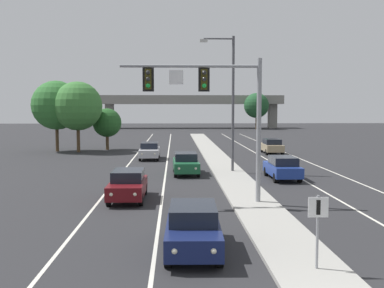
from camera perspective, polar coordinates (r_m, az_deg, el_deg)
median_island at (r=27.80m, az=6.18°, el=-5.47°), size 2.40×110.00×0.15m
lane_stripe_oncoming_center at (r=34.44m, az=-3.31°, el=-3.62°), size 0.14×100.00×0.01m
lane_stripe_receding_center at (r=35.52m, az=12.06°, el=-3.46°), size 0.14×100.00×0.01m
edge_stripe_left at (r=34.66m, az=-8.78°, el=-3.61°), size 0.14×100.00×0.01m
edge_stripe_right at (r=36.47m, az=17.11°, el=-3.35°), size 0.14×100.00×0.01m
overhead_signal_mast at (r=22.87m, az=2.85°, el=5.59°), size 7.02×0.44×7.20m
median_sign_post at (r=14.15m, az=15.39°, el=-9.23°), size 0.60×0.10×2.20m
street_lamp_median at (r=34.29m, az=4.76°, el=6.04°), size 2.58×0.28×10.00m
car_oncoming_navy at (r=15.88m, az=0.13°, el=-10.39°), size 1.92×4.51×1.58m
car_oncoming_darkred at (r=24.66m, az=-7.99°, el=-5.02°), size 1.84×4.48×1.58m
car_oncoming_green at (r=33.66m, az=-0.78°, el=-2.40°), size 1.91×4.50×1.58m
car_oncoming_silver at (r=43.52m, az=-5.30°, el=-0.82°), size 1.82×4.47×1.58m
car_receding_blue at (r=31.91m, az=11.20°, el=-2.87°), size 1.84×4.48×1.58m
car_receding_tan at (r=49.24m, az=9.89°, el=-0.24°), size 1.83×4.47×1.58m
overpass_bridge at (r=107.74m, az=-0.05°, el=5.07°), size 42.40×6.40×7.65m
tree_far_left_a at (r=53.73m, az=-10.53°, el=2.61°), size 3.31×3.31×4.80m
tree_far_right_a at (r=103.47m, az=8.03°, el=4.77°), size 5.59×5.59×8.09m
tree_far_left_c at (r=51.46m, az=-14.05°, el=4.60°), size 5.33×5.33×7.72m
tree_far_left_b at (r=52.96m, az=-16.54°, el=4.65°), size 5.43×5.43×7.86m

